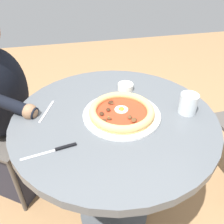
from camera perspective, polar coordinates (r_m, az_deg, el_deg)
ground_plane at (r=1.61m, az=0.41°, el=-22.74°), size 6.00×6.00×0.02m
dining_table at (r=1.13m, az=0.54°, el=-5.97°), size 0.89×0.89×0.74m
pizza_on_plate at (r=1.04m, az=2.34°, el=-0.08°), size 0.34×0.34×0.04m
water_glass at (r=1.10m, az=17.59°, el=1.71°), size 0.08×0.08×0.09m
steak_knife at (r=0.91m, az=-12.80°, el=-8.60°), size 0.05×0.20×0.01m
ramekin_capers at (r=1.23m, az=3.23°, el=6.05°), size 0.08×0.08×0.03m
fork_utensil at (r=1.12m, az=-15.20°, el=0.17°), size 0.16×0.07×0.00m
diner_person at (r=1.51m, az=-23.24°, el=-2.69°), size 0.54×0.44×1.12m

